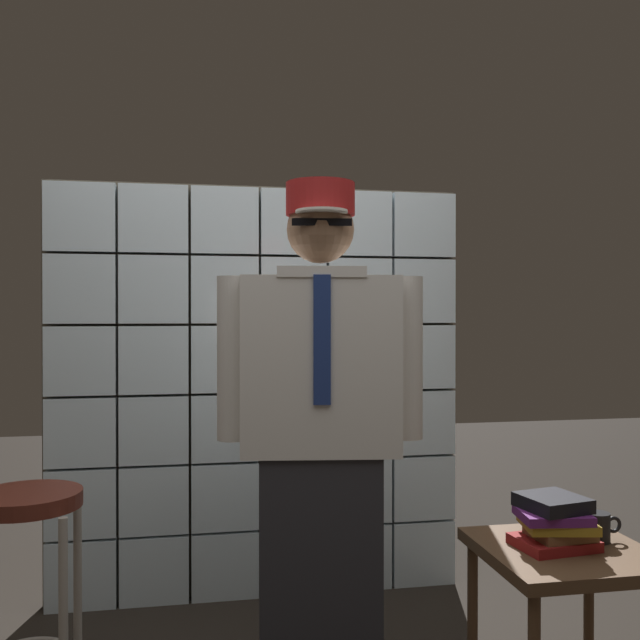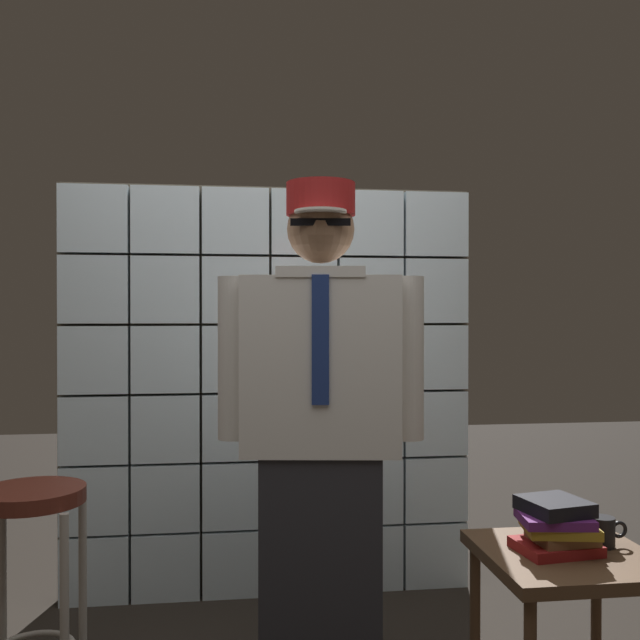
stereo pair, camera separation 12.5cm
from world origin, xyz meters
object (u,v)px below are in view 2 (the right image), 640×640
at_px(book_stack, 557,527).
at_px(coffee_mug, 603,532).
at_px(bar_stool, 32,547).
at_px(standing_person, 321,432).
at_px(side_table, 567,577).

xyz_separation_m(book_stack, coffee_mug, (0.17, 0.03, -0.03)).
relative_size(bar_stool, book_stack, 2.91).
bearing_deg(bar_stool, standing_person, -0.75).
relative_size(bar_stool, coffee_mug, 6.00).
relative_size(bar_stool, side_table, 1.32).
bearing_deg(book_stack, bar_stool, 169.97).
relative_size(standing_person, side_table, 3.07).
relative_size(book_stack, coffee_mug, 2.06).
bearing_deg(standing_person, side_table, -12.78).
bearing_deg(book_stack, side_table, 0.99).
bearing_deg(side_table, coffee_mug, 12.86).
bearing_deg(bar_stool, book_stack, -10.03).
bearing_deg(coffee_mug, side_table, -167.14).
height_order(standing_person, bar_stool, standing_person).
bearing_deg(book_stack, standing_person, 158.46).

